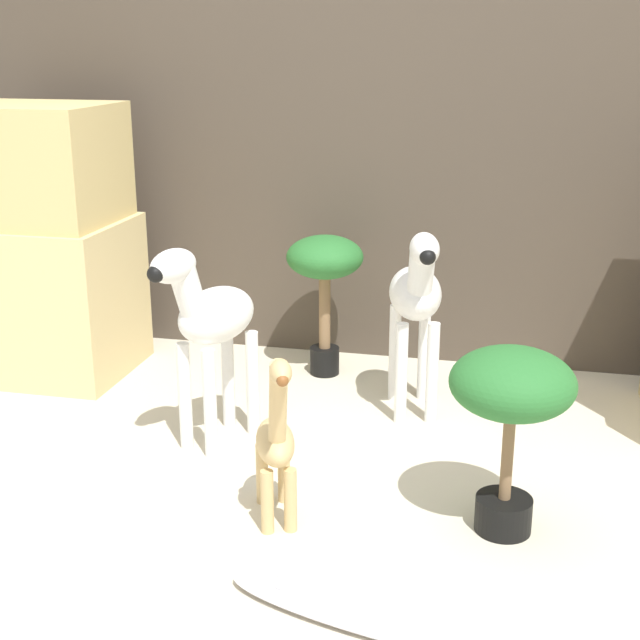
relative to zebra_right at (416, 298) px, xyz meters
The scene contains 9 objects.
ground_plane 1.08m from the zebra_right, 100.87° to the right, with size 14.00×14.00×0.00m, color beige.
wall_back 0.93m from the zebra_right, 105.93° to the left, with size 6.40×0.08×2.20m.
rock_pillar_left 1.58m from the zebra_right, behind, with size 0.70×0.57×1.11m.
zebra_right is the anchor object (origin of this frame).
zebra_left 0.77m from the zebra_right, 146.82° to the right, with size 0.30×0.47×0.73m.
giraffe_figurine 0.94m from the zebra_right, 108.06° to the right, with size 0.21×0.38×0.56m.
potted_palm_front 0.53m from the zebra_right, 141.35° to the left, with size 0.31×0.31×0.59m.
potted_palm_back 0.86m from the zebra_right, 65.06° to the right, with size 0.35×0.35×0.55m.
surfboard 1.36m from the zebra_right, 83.04° to the right, with size 0.98×0.36×0.09m.
Camera 1 is at (0.54, -2.15, 1.36)m, focal length 50.00 mm.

